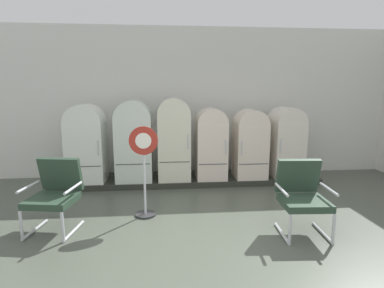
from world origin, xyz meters
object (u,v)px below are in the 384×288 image
Objects in this scene: refrigerator_5 at (286,140)px; sign_stand at (144,175)px; refrigerator_2 at (174,137)px; refrigerator_3 at (211,141)px; refrigerator_1 at (134,138)px; refrigerator_4 at (250,142)px; armchair_right at (302,193)px; armchair_left at (55,191)px; refrigerator_0 at (86,141)px.

sign_stand is at bearing -150.47° from refrigerator_5.
sign_stand is (-2.84, -1.61, -0.23)m from refrigerator_5.
refrigerator_2 is 1.14× the size of refrigerator_3.
refrigerator_2 is at bearing -0.93° from refrigerator_1.
refrigerator_4 is at bearing 0.17° from refrigerator_3.
refrigerator_1 is 2.36m from refrigerator_4.
refrigerator_5 is 1.47× the size of armchair_right.
sign_stand is (1.20, 0.33, 0.11)m from armchair_left.
refrigerator_0 is 2.47m from refrigerator_3.
refrigerator_0 is 3.29m from refrigerator_4.
refrigerator_0 is 1.96m from armchair_left.
refrigerator_5 reaches higher than armchair_right.
armchair_left is at bearing -131.79° from refrigerator_2.
refrigerator_2 is at bearing 179.80° from refrigerator_4.
refrigerator_5 is 1.47× the size of armchair_left.
refrigerator_3 is at bearing 51.26° from sign_stand.
refrigerator_4 is 1.01× the size of sign_stand.
refrigerator_3 is at bearing 111.18° from armchair_right.
refrigerator_0 is 1.72m from refrigerator_2.
armchair_right is (3.36, -2.32, -0.37)m from refrigerator_0.
refrigerator_5 is 3.28m from sign_stand.
refrigerator_3 is 2.47m from armchair_right.
refrigerator_3 reaches higher than armchair_left.
refrigerator_5 is at bearing 73.15° from armchair_right.
refrigerator_1 is at bearing 179.07° from refrigerator_2.
refrigerator_5 is (1.59, 0.05, 0.00)m from refrigerator_3.
armchair_left is at bearing -154.35° from refrigerator_5.
refrigerator_3 is (2.47, -0.04, -0.04)m from refrigerator_0.
refrigerator_2 is 1.17× the size of refrigerator_4.
refrigerator_3 reaches higher than sign_stand.
refrigerator_2 is (1.72, -0.03, 0.07)m from refrigerator_0.
refrigerator_4 is (0.81, 0.00, -0.02)m from refrigerator_3.
refrigerator_0 is at bearing 127.38° from sign_stand.
armchair_left is 1.25m from sign_stand.
refrigerator_5 is at bearing 1.77° from refrigerator_3.
sign_stand reaches higher than armchair_left.
sign_stand is (-0.50, -1.57, -0.33)m from refrigerator_2.
refrigerator_0 reaches higher than armchair_right.
refrigerator_5 is at bearing 29.53° from sign_stand.
refrigerator_0 is at bearing 179.19° from refrigerator_3.
armchair_left is (-3.26, -1.89, -0.31)m from refrigerator_4.
refrigerator_1 reaches higher than sign_stand.
refrigerator_5 is (2.34, 0.04, -0.11)m from refrigerator_2.
sign_stand is (0.29, -1.58, -0.30)m from refrigerator_1.
refrigerator_1 is at bearing -0.89° from refrigerator_0.
refrigerator_3 is 2.01m from sign_stand.
refrigerator_2 is at bearing 72.33° from sign_stand.
refrigerator_4 is 0.97× the size of refrigerator_5.
refrigerator_1 is at bearing -179.48° from refrigerator_5.
refrigerator_1 is 0.97× the size of refrigerator_2.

